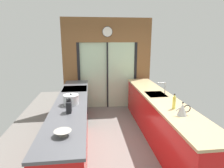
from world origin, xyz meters
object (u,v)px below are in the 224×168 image
knife_block (69,107)px  stock_pot (71,100)px  mixing_bowl (63,133)px  oven_range (76,107)px  kettle (182,109)px  soap_bottle (174,102)px

knife_block → stock_pot: 0.40m
mixing_bowl → knife_block: 0.79m
oven_range → knife_block: (0.02, -1.56, 0.56)m
kettle → soap_bottle: (-0.00, 0.30, 0.01)m
oven_range → soap_bottle: size_ratio=3.49×
stock_pot → kettle: 1.93m
knife_block → kettle: bearing=-10.7°
knife_block → oven_range: bearing=90.7°
knife_block → soap_bottle: soap_bottle is taller
mixing_bowl → knife_block: knife_block is taller
kettle → soap_bottle: 0.30m
stock_pot → knife_block: bearing=-90.0°
oven_range → stock_pot: size_ratio=3.25×
oven_range → kettle: bearing=-46.5°
knife_block → kettle: 1.81m
oven_range → stock_pot: bearing=-89.1°
oven_range → mixing_bowl: 2.40m
oven_range → soap_bottle: bearing=-41.6°
stock_pot → oven_range: bearing=90.9°
oven_range → soap_bottle: 2.47m
stock_pot → kettle: (1.78, -0.74, 0.01)m
mixing_bowl → kettle: kettle is taller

